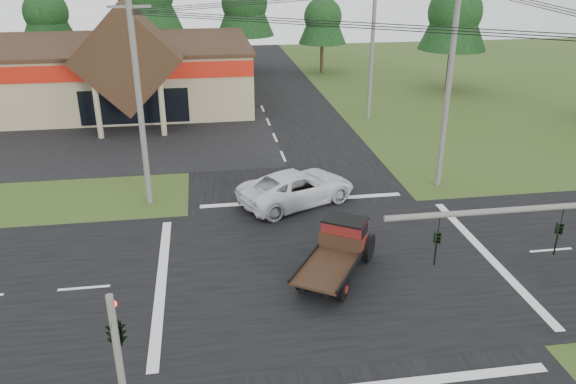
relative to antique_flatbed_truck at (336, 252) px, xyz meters
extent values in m
plane|color=#354D1B|center=(-0.04, 0.56, -1.08)|extent=(120.00, 120.00, 0.00)
cube|color=black|center=(-0.04, 0.56, -1.07)|extent=(12.00, 120.00, 0.02)
cube|color=black|center=(-0.04, 0.56, -1.07)|extent=(120.00, 12.00, 0.02)
cube|color=black|center=(-14.04, 19.56, -1.06)|extent=(28.00, 14.00, 0.02)
cube|color=tan|center=(-16.04, 30.56, 1.42)|extent=(30.00, 15.00, 5.00)
cube|color=#322014|center=(-16.04, 30.56, 3.97)|extent=(30.40, 15.40, 0.30)
cube|color=maroon|center=(-16.04, 23.01, 3.02)|extent=(30.00, 0.12, 1.20)
cube|color=#322014|center=(-10.04, 22.06, 4.22)|extent=(7.78, 4.00, 7.78)
cylinder|color=tan|center=(-12.24, 20.36, 0.92)|extent=(0.40, 0.40, 4.00)
cylinder|color=tan|center=(-7.84, 20.36, 0.92)|extent=(0.40, 0.40, 4.00)
cube|color=black|center=(-10.04, 23.04, 0.42)|extent=(8.00, 0.08, 2.60)
cylinder|color=#595651|center=(3.46, -6.94, 4.92)|extent=(8.00, 0.16, 0.16)
imported|color=black|center=(4.46, -6.94, 3.92)|extent=(0.16, 0.20, 1.00)
imported|color=black|center=(0.96, -6.94, 3.92)|extent=(0.16, 0.20, 1.00)
cylinder|color=#595651|center=(-7.54, -6.94, 1.12)|extent=(0.20, 0.20, 4.40)
imported|color=black|center=(-7.54, -6.74, 2.62)|extent=(0.53, 2.48, 1.00)
sphere|color=#FF0C0C|center=(-7.54, -6.59, 2.82)|extent=(0.18, 0.18, 0.18)
cylinder|color=#595651|center=(-8.04, 8.56, 4.17)|extent=(0.30, 0.30, 10.50)
cube|color=#595651|center=(-8.04, 8.56, 8.82)|extent=(2.00, 0.12, 0.12)
cylinder|color=#595651|center=(7.96, 8.56, 4.67)|extent=(0.30, 0.30, 11.50)
cylinder|color=#595651|center=(7.96, 22.56, 4.52)|extent=(0.30, 0.30, 11.20)
cylinder|color=#332316|center=(-20.04, 42.56, 0.67)|extent=(0.36, 0.36, 3.50)
cone|color=black|center=(-20.04, 42.56, 5.72)|extent=(5.60, 5.60, 6.60)
sphere|color=black|center=(-20.04, 42.56, 5.42)|extent=(4.40, 4.40, 4.40)
cylinder|color=#332316|center=(-10.04, 41.56, 1.20)|extent=(0.36, 0.36, 4.55)
cylinder|color=#332316|center=(-0.04, 42.56, 0.85)|extent=(0.36, 0.36, 3.85)
cone|color=black|center=(-0.04, 42.56, 6.40)|extent=(6.16, 6.16, 7.26)
sphere|color=black|center=(-0.04, 42.56, 6.07)|extent=(4.84, 4.84, 4.84)
cylinder|color=#332316|center=(7.96, 40.56, 0.50)|extent=(0.36, 0.36, 3.15)
cone|color=black|center=(7.96, 40.56, 5.04)|extent=(5.04, 5.04, 5.94)
sphere|color=black|center=(7.96, 40.56, 4.77)|extent=(3.96, 3.96, 3.96)
cylinder|color=#332316|center=(17.96, 30.56, 0.85)|extent=(0.36, 0.36, 3.85)
cone|color=black|center=(17.96, 30.56, 6.40)|extent=(6.16, 6.16, 7.26)
sphere|color=black|center=(17.96, 30.56, 6.07)|extent=(4.84, 4.84, 4.84)
imported|color=white|center=(-0.34, 7.36, -0.21)|extent=(6.92, 5.20, 1.75)
camera|label=1|loc=(-4.92, -19.25, 11.23)|focal=35.00mm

